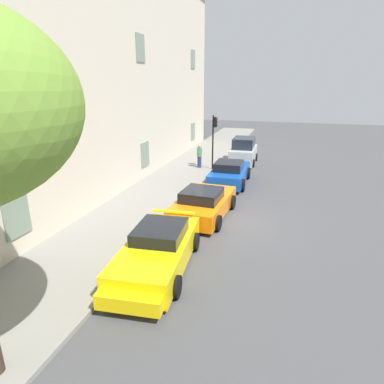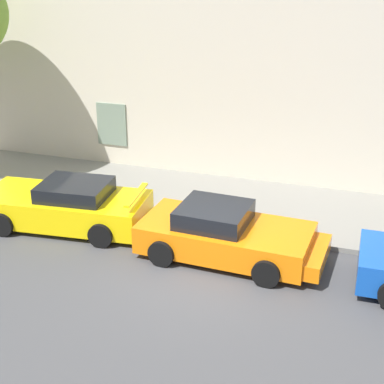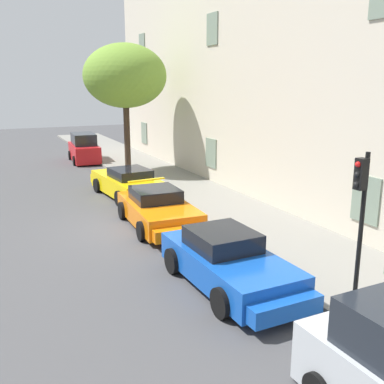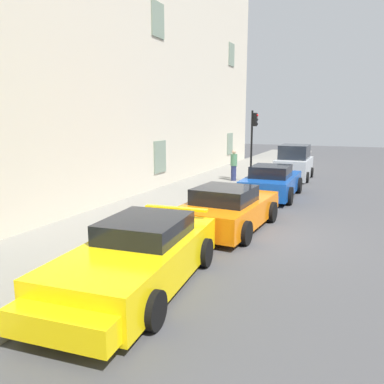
{
  "view_description": "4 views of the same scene",
  "coord_description": "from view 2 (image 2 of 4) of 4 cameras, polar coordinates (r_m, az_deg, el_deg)",
  "views": [
    {
      "loc": [
        -13.48,
        -2.64,
        5.87
      ],
      "look_at": [
        -0.11,
        1.37,
        1.25
      ],
      "focal_mm": 31.25,
      "sensor_mm": 36.0,
      "label": 1
    },
    {
      "loc": [
        3.58,
        -11.76,
        7.33
      ],
      "look_at": [
        -0.79,
        1.59,
        1.38
      ],
      "focal_mm": 54.18,
      "sensor_mm": 36.0,
      "label": 2
    },
    {
      "loc": [
        15.04,
        -4.64,
        5.15
      ],
      "look_at": [
        1.15,
        1.91,
        1.37
      ],
      "focal_mm": 41.63,
      "sensor_mm": 36.0,
      "label": 3
    },
    {
      "loc": [
        -10.82,
        -2.77,
        3.39
      ],
      "look_at": [
        -0.38,
        1.87,
        1.2
      ],
      "focal_mm": 36.1,
      "sensor_mm": 36.0,
      "label": 4
    }
  ],
  "objects": [
    {
      "name": "ground_plane",
      "position": [
        14.31,
        1.05,
        -7.86
      ],
      "size": [
        80.0,
        80.0,
        0.0
      ],
      "primitive_type": "plane",
      "color": "#444447"
    },
    {
      "name": "sidewalk",
      "position": [
        17.75,
        4.91,
        -1.28
      ],
      "size": [
        60.0,
        4.0,
        0.14
      ],
      "primitive_type": "cube",
      "color": "gray",
      "rests_on": "ground"
    },
    {
      "name": "sportscar_red_lead",
      "position": [
        16.78,
        -12.95,
        -1.31
      ],
      "size": [
        5.19,
        2.49,
        1.35
      ],
      "color": "yellow",
      "rests_on": "ground"
    },
    {
      "name": "sportscar_yellow_flank",
      "position": [
        14.7,
        3.9,
        -4.35
      ],
      "size": [
        4.77,
        2.43,
        1.35
      ],
      "color": "orange",
      "rests_on": "ground"
    }
  ]
}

